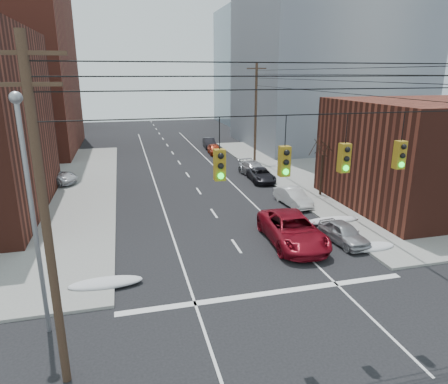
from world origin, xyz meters
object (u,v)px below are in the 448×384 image
parked_car_f (209,143)px  parked_car_c (261,175)px  parked_car_e (214,149)px  parked_car_d (254,169)px  lot_car_b (48,176)px  parked_car_b (293,197)px  red_pickup (292,230)px  parked_car_a (344,233)px

parked_car_f → parked_car_c: bearing=-82.6°
parked_car_e → parked_car_c: bearing=-80.8°
parked_car_d → parked_car_f: parked_car_d is taller
parked_car_c → parked_car_e: size_ratio=1.18×
parked_car_f → lot_car_b: bearing=-135.4°
parked_car_e → parked_car_b: bearing=-82.6°
parked_car_b → parked_car_d: size_ratio=0.86×
parked_car_c → parked_car_d: parked_car_d is taller
parked_car_f → red_pickup: bearing=-89.1°
parked_car_b → lot_car_b: size_ratio=0.77×
parked_car_b → lot_car_b: (-19.35, 10.75, 0.21)m
parked_car_d → parked_car_e: 11.91m
lot_car_b → parked_car_a: bearing=-109.6°
parked_car_e → parked_car_f: parked_car_f is taller
parked_car_c → parked_car_b: bearing=-86.2°
parked_car_c → parked_car_d: 2.25m
red_pickup → parked_car_b: 7.40m
parked_car_b → parked_car_c: size_ratio=0.92×
parked_car_d → parked_car_f: size_ratio=1.16×
parked_car_e → lot_car_b: size_ratio=0.71×
red_pickup → parked_car_e: 28.33m
parked_car_c → lot_car_b: 19.63m
parked_car_d → red_pickup: bearing=-107.4°
lot_car_b → parked_car_d: bearing=-69.4°
parked_car_c → parked_car_e: (-1.32, 14.08, 0.02)m
parked_car_f → parked_car_e: bearing=-89.7°
parked_car_c → lot_car_b: bearing=174.1°
red_pickup → parked_car_f: 33.06m
red_pickup → parked_car_d: (3.02, 16.44, -0.19)m
parked_car_a → lot_car_b: lot_car_b is taller
parked_car_b → parked_car_e: 21.56m
parked_car_a → parked_car_c: 14.91m
parked_car_e → parked_car_f: bearing=89.7°
parked_car_c → red_pickup: bearing=-98.2°
parked_car_c → lot_car_b: (-19.35, 3.31, 0.26)m
parked_car_a → lot_car_b: bearing=130.6°
parked_car_d → parked_car_e: bearing=89.4°
parked_car_a → parked_car_f: size_ratio=0.93×
parked_car_b → parked_car_c: bearing=84.0°
parked_car_c → parked_car_f: bearing=96.8°
red_pickup → parked_car_c: bearing=80.7°
parked_car_b → parked_car_d: bearing=84.0°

